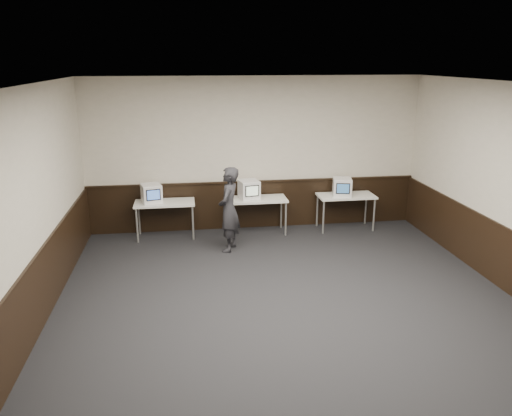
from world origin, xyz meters
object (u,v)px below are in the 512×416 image
Objects in this scene: desk_center at (258,202)px; person at (229,209)px; emac_center at (249,189)px; emac_right at (342,187)px; desk_right at (346,198)px; emac_left at (151,193)px; desk_left at (165,205)px.

person is (-0.68, -0.90, 0.13)m from desk_center.
emac_center is 0.99× the size of emac_right.
desk_center is 1.90m from desk_right.
emac_right is 0.29× the size of person.
emac_left reaches higher than desk_center.
person is (1.47, -0.90, -0.13)m from emac_left.
person reaches higher than emac_center.
person is at bearing -126.91° from desk_center.
emac_left is at bearing -179.95° from desk_right.
desk_center is at bearing -15.25° from emac_center.
emac_left is at bearing -167.93° from emac_right.
emac_center reaches higher than desk_right.
emac_left is at bearing -100.66° from person.
desk_left is 1.00× the size of desk_right.
desk_left is 0.36m from emac_left.
emac_right is (1.96, -0.06, -0.00)m from emac_center.
desk_center is at bearing 0.00° from desk_left.
desk_right is (1.90, 0.00, 0.00)m from desk_center.
desk_left is 3.70m from emac_right.
desk_right is 0.29m from emac_right.
emac_left is 0.29× the size of person.
desk_right is at bearing 36.88° from emac_right.
emac_right is at bearing 129.71° from person.
emac_center reaches higher than desk_left.
person is at bearing -160.74° from desk_right.
desk_right is (3.80, 0.00, 0.00)m from desk_left.
emac_right is at bearing -0.79° from desk_left.
desk_left is at bearing -105.65° from person.
emac_center is at bearing -14.10° from emac_left.
emac_left is at bearing -179.21° from desk_left.
desk_left and desk_right have the same top height.
desk_left is 2.52× the size of emac_left.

